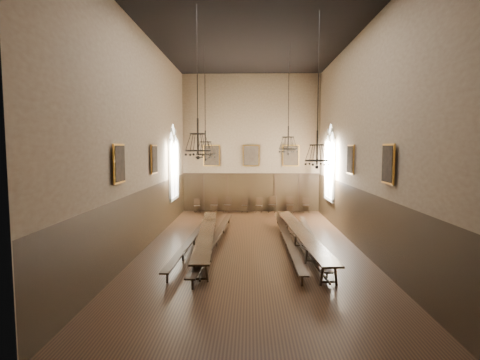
{
  "coord_description": "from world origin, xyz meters",
  "views": [
    {
      "loc": [
        -0.09,
        -15.67,
        4.22
      ],
      "look_at": [
        -0.53,
        1.5,
        2.73
      ],
      "focal_mm": 28.0,
      "sensor_mm": 36.0,
      "label": 1
    }
  ],
  "objects_px": {
    "table_left": "(207,239)",
    "table_right": "(301,239)",
    "bench_left_outer": "(194,239)",
    "bench_right_inner": "(286,239)",
    "chair_3": "(245,208)",
    "bench_right_outer": "(311,240)",
    "chair_6": "(290,208)",
    "chandelier_front_left": "(198,141)",
    "chandelier_back_left": "(205,148)",
    "chair_7": "(306,208)",
    "bench_left_inner": "(216,239)",
    "chandelier_front_right": "(317,151)",
    "chair_4": "(259,208)",
    "chair_5": "(272,208)",
    "chair_1": "(214,208)",
    "chandelier_back_right": "(288,142)",
    "chair_0": "(197,208)",
    "chair_2": "(227,208)"
  },
  "relations": [
    {
      "from": "table_left",
      "to": "table_right",
      "type": "bearing_deg",
      "value": 0.21
    },
    {
      "from": "table_right",
      "to": "bench_left_outer",
      "type": "bearing_deg",
      "value": 175.41
    },
    {
      "from": "bench_left_outer",
      "to": "bench_right_inner",
      "type": "xyz_separation_m",
      "value": [
        4.0,
        0.04,
        0.01
      ]
    },
    {
      "from": "bench_left_outer",
      "to": "chair_3",
      "type": "relative_size",
      "value": 10.97
    },
    {
      "from": "bench_right_outer",
      "to": "chair_6",
      "type": "distance_m",
      "value": 8.32
    },
    {
      "from": "chandelier_front_left",
      "to": "chandelier_back_left",
      "type": "bearing_deg",
      "value": 93.87
    },
    {
      "from": "table_right",
      "to": "chair_7",
      "type": "bearing_deg",
      "value": 80.03
    },
    {
      "from": "bench_left_inner",
      "to": "chandelier_back_left",
      "type": "xyz_separation_m",
      "value": [
        -0.7,
        2.23,
        3.91
      ]
    },
    {
      "from": "table_right",
      "to": "chandelier_front_right",
      "type": "relative_size",
      "value": 1.77
    },
    {
      "from": "chair_4",
      "to": "chair_7",
      "type": "bearing_deg",
      "value": 12.12
    },
    {
      "from": "bench_left_outer",
      "to": "chair_5",
      "type": "xyz_separation_m",
      "value": [
        3.88,
        8.32,
        0.03
      ]
    },
    {
      "from": "chair_7",
      "to": "chair_5",
      "type": "bearing_deg",
      "value": -171.29
    },
    {
      "from": "bench_right_inner",
      "to": "chandelier_front_left",
      "type": "relative_size",
      "value": 2.06
    },
    {
      "from": "chair_3",
      "to": "chandelier_front_right",
      "type": "distance_m",
      "value": 11.67
    },
    {
      "from": "chair_5",
      "to": "chair_1",
      "type": "bearing_deg",
      "value": -163.41
    },
    {
      "from": "chandelier_back_right",
      "to": "chandelier_front_right",
      "type": "distance_m",
      "value": 4.19
    },
    {
      "from": "chair_3",
      "to": "chandelier_front_right",
      "type": "relative_size",
      "value": 0.17
    },
    {
      "from": "table_right",
      "to": "chandelier_front_left",
      "type": "bearing_deg",
      "value": -146.06
    },
    {
      "from": "bench_right_outer",
      "to": "chandelier_front_right",
      "type": "xyz_separation_m",
      "value": [
        -0.23,
        -2.31,
        3.84
      ]
    },
    {
      "from": "bench_left_outer",
      "to": "table_left",
      "type": "bearing_deg",
      "value": -32.84
    },
    {
      "from": "chair_3",
      "to": "bench_right_outer",
      "type": "bearing_deg",
      "value": -63.74
    },
    {
      "from": "chair_7",
      "to": "bench_left_inner",
      "type": "bearing_deg",
      "value": -114.31
    },
    {
      "from": "bench_left_inner",
      "to": "chair_5",
      "type": "distance_m",
      "value": 8.98
    },
    {
      "from": "chair_0",
      "to": "chandelier_back_left",
      "type": "distance_m",
      "value": 7.51
    },
    {
      "from": "table_right",
      "to": "chair_0",
      "type": "bearing_deg",
      "value": 122.8
    },
    {
      "from": "chandelier_back_right",
      "to": "bench_left_inner",
      "type": "bearing_deg",
      "value": -148.37
    },
    {
      "from": "table_left",
      "to": "chair_4",
      "type": "height_order",
      "value": "chair_4"
    },
    {
      "from": "chair_0",
      "to": "chair_3",
      "type": "bearing_deg",
      "value": -15.71
    },
    {
      "from": "table_left",
      "to": "chair_3",
      "type": "relative_size",
      "value": 10.08
    },
    {
      "from": "bench_right_inner",
      "to": "chair_4",
      "type": "xyz_separation_m",
      "value": [
        -0.99,
        8.27,
        -0.01
      ]
    },
    {
      "from": "bench_right_outer",
      "to": "chair_1",
      "type": "height_order",
      "value": "chair_1"
    },
    {
      "from": "chair_0",
      "to": "chandelier_back_left",
      "type": "height_order",
      "value": "chandelier_back_left"
    },
    {
      "from": "bench_right_outer",
      "to": "chair_2",
      "type": "bearing_deg",
      "value": 116.22
    },
    {
      "from": "bench_left_outer",
      "to": "chair_0",
      "type": "height_order",
      "value": "chair_0"
    },
    {
      "from": "chair_3",
      "to": "chandelier_front_left",
      "type": "relative_size",
      "value": 0.18
    },
    {
      "from": "table_right",
      "to": "chandelier_front_left",
      "type": "xyz_separation_m",
      "value": [
        -3.93,
        -2.65,
        4.06
      ]
    },
    {
      "from": "table_left",
      "to": "chair_5",
      "type": "relative_size",
      "value": 8.77
    },
    {
      "from": "bench_left_inner",
      "to": "chandelier_back_left",
      "type": "height_order",
      "value": "chandelier_back_left"
    },
    {
      "from": "chair_6",
      "to": "chair_2",
      "type": "bearing_deg",
      "value": -178.56
    },
    {
      "from": "chair_0",
      "to": "table_right",
      "type": "bearing_deg",
      "value": -73.87
    },
    {
      "from": "table_left",
      "to": "bench_right_inner",
      "type": "relative_size",
      "value": 0.88
    },
    {
      "from": "bench_left_inner",
      "to": "chandelier_front_left",
      "type": "bearing_deg",
      "value": -97.2
    },
    {
      "from": "bench_left_outer",
      "to": "chandelier_back_right",
      "type": "bearing_deg",
      "value": 23.25
    },
    {
      "from": "chandelier_back_left",
      "to": "bench_left_outer",
      "type": "bearing_deg",
      "value": -97.76
    },
    {
      "from": "table_left",
      "to": "table_right",
      "type": "distance_m",
      "value": 3.97
    },
    {
      "from": "bench_left_outer",
      "to": "chandelier_front_right",
      "type": "relative_size",
      "value": 1.84
    },
    {
      "from": "table_right",
      "to": "chair_2",
      "type": "relative_size",
      "value": 9.77
    },
    {
      "from": "table_right",
      "to": "bench_left_outer",
      "type": "xyz_separation_m",
      "value": [
        -4.56,
        0.37,
        -0.09
      ]
    },
    {
      "from": "bench_left_outer",
      "to": "chandelier_back_right",
      "type": "distance_m",
      "value": 6.22
    },
    {
      "from": "bench_right_inner",
      "to": "chair_7",
      "type": "height_order",
      "value": "chair_7"
    }
  ]
}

